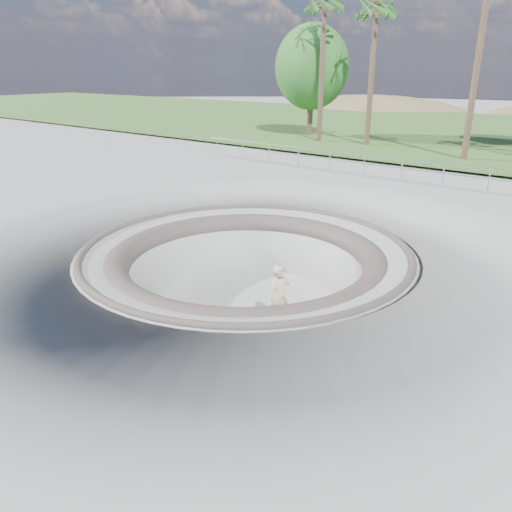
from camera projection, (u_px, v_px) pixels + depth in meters
name	position (u px, v px, depth m)	size (l,w,h in m)	color
ground	(246.00, 249.00, 15.54)	(180.00, 180.00, 0.00)	#9B9B96
skate_bowl	(246.00, 302.00, 16.19)	(14.00, 14.00, 4.10)	#9B9B96
grass_strip	(509.00, 134.00, 40.52)	(180.00, 36.00, 0.12)	#376227
safety_railing	(402.00, 169.00, 24.14)	(25.00, 0.06, 1.03)	#9A9BA2
skateboard	(279.00, 327.00, 14.64)	(0.86, 0.50, 0.09)	olive
skater	(279.00, 297.00, 14.30)	(0.69, 0.45, 1.89)	#D9B28C
palm_a	(325.00, 6.00, 33.20)	(2.60, 2.60, 10.32)	brown
palm_b	(377.00, 11.00, 31.50)	(2.60, 2.60, 9.81)	brown
bushy_tree_left	(312.00, 67.00, 37.59)	(5.72, 5.20, 8.26)	brown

